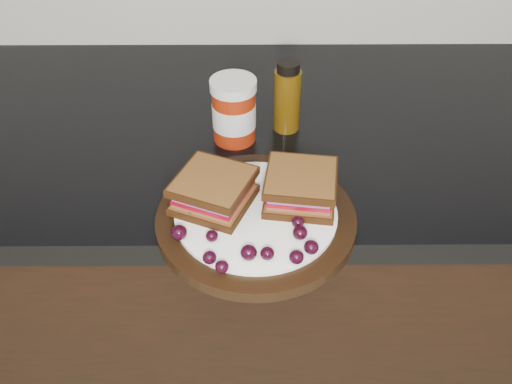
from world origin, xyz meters
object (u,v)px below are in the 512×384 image
plate (256,220)px  condiment_jar (234,110)px  sandwich_left (214,191)px  oil_bottle (287,96)px

plate → condiment_jar: condiment_jar is taller
sandwich_left → condiment_jar: 0.19m
plate → condiment_jar: bearing=99.4°
plate → condiment_jar: size_ratio=2.54×
condiment_jar → oil_bottle: oil_bottle is taller
sandwich_left → plate: bearing=5.7°
sandwich_left → condiment_jar: size_ratio=0.89×
oil_bottle → condiment_jar: bearing=-160.3°
plate → condiment_jar: (-0.03, 0.21, 0.05)m
condiment_jar → plate: bearing=-80.6°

